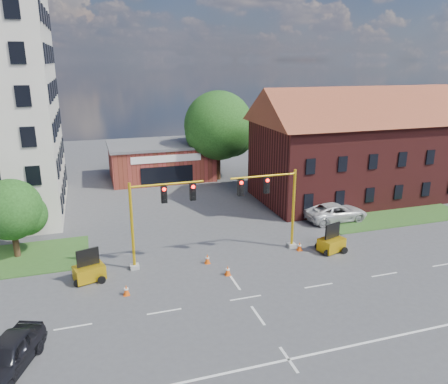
% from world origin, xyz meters
% --- Properties ---
extents(ground, '(120.00, 120.00, 0.00)m').
position_xyz_m(ground, '(0.00, 0.00, 0.00)').
color(ground, '#434346').
rests_on(ground, ground).
extents(grass_verge_ne, '(14.00, 4.00, 0.08)m').
position_xyz_m(grass_verge_ne, '(18.00, 9.00, 0.04)').
color(grass_verge_ne, '#2C531F').
rests_on(grass_verge_ne, ground).
extents(lane_markings, '(60.00, 36.00, 0.01)m').
position_xyz_m(lane_markings, '(0.00, -3.00, 0.01)').
color(lane_markings, silver).
rests_on(lane_markings, ground).
extents(brick_shop, '(12.40, 8.40, 4.30)m').
position_xyz_m(brick_shop, '(0.00, 29.98, 2.16)').
color(brick_shop, maroon).
rests_on(brick_shop, ground).
extents(townhouse_row, '(21.00, 11.00, 11.50)m').
position_xyz_m(townhouse_row, '(18.00, 16.00, 5.93)').
color(townhouse_row, '#4C1816').
rests_on(townhouse_row, ground).
extents(tree_large, '(8.52, 8.12, 10.58)m').
position_xyz_m(tree_large, '(6.91, 27.08, 6.25)').
color(tree_large, '#382614').
rests_on(tree_large, ground).
extents(tree_nw_front, '(4.62, 4.40, 5.89)m').
position_xyz_m(tree_nw_front, '(-13.78, 10.58, 3.53)').
color(tree_nw_front, '#382614').
rests_on(tree_nw_front, ground).
extents(signal_mast_west, '(5.30, 0.60, 6.20)m').
position_xyz_m(signal_mast_west, '(-4.36, 6.00, 3.92)').
color(signal_mast_west, gray).
rests_on(signal_mast_west, ground).
extents(signal_mast_east, '(5.30, 0.60, 6.20)m').
position_xyz_m(signal_mast_east, '(4.36, 6.00, 3.92)').
color(signal_mast_east, gray).
rests_on(signal_mast_east, ground).
extents(trailer_west, '(2.17, 1.74, 2.15)m').
position_xyz_m(trailer_west, '(-9.01, 5.16, 0.67)').
color(trailer_west, gold).
rests_on(trailer_west, ground).
extents(trailer_east, '(2.18, 1.77, 2.15)m').
position_xyz_m(trailer_east, '(8.52, 4.41, 0.67)').
color(trailer_east, gold).
rests_on(trailer_east, ground).
extents(cone_a, '(0.40, 0.40, 0.70)m').
position_xyz_m(cone_a, '(-6.89, 2.54, 0.34)').
color(cone_a, '#DF4E0B').
rests_on(cone_a, ground).
extents(cone_b, '(0.40, 0.40, 0.70)m').
position_xyz_m(cone_b, '(-0.96, 5.28, 0.34)').
color(cone_b, '#DF4E0B').
rests_on(cone_b, ground).
extents(cone_c, '(0.40, 0.40, 0.70)m').
position_xyz_m(cone_c, '(-0.13, 3.14, 0.34)').
color(cone_c, '#DF4E0B').
rests_on(cone_c, ground).
extents(cone_d, '(0.40, 0.40, 0.70)m').
position_xyz_m(cone_d, '(6.31, 5.29, 0.34)').
color(cone_d, '#DF4E0B').
rests_on(cone_d, ground).
extents(pickup_white, '(5.79, 2.80, 1.59)m').
position_xyz_m(pickup_white, '(12.40, 10.17, 0.79)').
color(pickup_white, silver).
rests_on(pickup_white, ground).
extents(sedan_dark, '(3.49, 5.09, 1.61)m').
position_xyz_m(sedan_dark, '(-12.76, -2.73, 0.80)').
color(sedan_dark, black).
rests_on(sedan_dark, ground).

